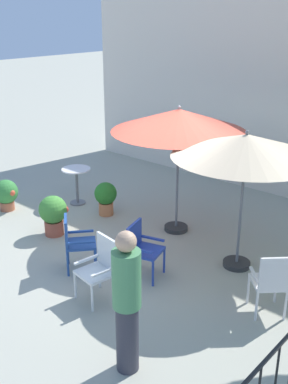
{
  "coord_description": "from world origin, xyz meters",
  "views": [
    {
      "loc": [
        4.91,
        -5.29,
        3.89
      ],
      "look_at": [
        0.0,
        0.34,
        0.99
      ],
      "focal_mm": 44.12,
      "sensor_mm": 36.0,
      "label": 1
    }
  ],
  "objects_px": {
    "patio_chair_0": "(75,240)",
    "patio_chair_2": "(142,246)",
    "patio_umbrella_1": "(246,147)",
    "patio_chair_3": "(271,280)",
    "patio_umbrella_0": "(179,121)",
    "patio_chair_1": "(100,265)",
    "potted_plant_0": "(54,213)",
    "potted_plant_3": "(106,196)",
    "potted_plant_1": "(6,193)",
    "standing_person": "(127,301)",
    "cafe_table_0": "(77,180)"
  },
  "relations": [
    {
      "from": "patio_umbrella_0",
      "to": "potted_plant_0",
      "type": "xyz_separation_m",
      "value": [
        -1.57,
        -1.62,
        -1.65
      ]
    },
    {
      "from": "potted_plant_3",
      "to": "cafe_table_0",
      "type": "bearing_deg",
      "value": 179.47
    },
    {
      "from": "patio_chair_0",
      "to": "patio_chair_2",
      "type": "relative_size",
      "value": 1.04
    },
    {
      "from": "patio_umbrella_1",
      "to": "patio_chair_3",
      "type": "height_order",
      "value": "patio_umbrella_1"
    },
    {
      "from": "potted_plant_1",
      "to": "potted_plant_3",
      "type": "relative_size",
      "value": 0.96
    },
    {
      "from": "patio_umbrella_1",
      "to": "standing_person",
      "type": "distance_m",
      "value": 3.07
    },
    {
      "from": "patio_chair_3",
      "to": "potted_plant_1",
      "type": "distance_m",
      "value": 5.77
    },
    {
      "from": "patio_umbrella_0",
      "to": "standing_person",
      "type": "relative_size",
      "value": 1.36
    },
    {
      "from": "patio_umbrella_0",
      "to": "patio_chair_3",
      "type": "height_order",
      "value": "patio_umbrella_0"
    },
    {
      "from": "patio_chair_3",
      "to": "potted_plant_3",
      "type": "distance_m",
      "value": 4.16
    },
    {
      "from": "patio_chair_1",
      "to": "standing_person",
      "type": "distance_m",
      "value": 1.57
    },
    {
      "from": "patio_umbrella_0",
      "to": "standing_person",
      "type": "bearing_deg",
      "value": -61.05
    },
    {
      "from": "patio_chair_0",
      "to": "patio_chair_2",
      "type": "distance_m",
      "value": 1.06
    },
    {
      "from": "cafe_table_0",
      "to": "potted_plant_0",
      "type": "relative_size",
      "value": 1.04
    },
    {
      "from": "patio_chair_1",
      "to": "patio_chair_2",
      "type": "xyz_separation_m",
      "value": [
        0.04,
        0.83,
        -0.01
      ]
    },
    {
      "from": "patio_chair_2",
      "to": "potted_plant_3",
      "type": "height_order",
      "value": "patio_chair_2"
    },
    {
      "from": "patio_chair_3",
      "to": "potted_plant_0",
      "type": "xyz_separation_m",
      "value": [
        -4.12,
        -0.33,
        -0.11
      ]
    },
    {
      "from": "potted_plant_1",
      "to": "patio_umbrella_0",
      "type": "bearing_deg",
      "value": 25.56
    },
    {
      "from": "patio_chair_0",
      "to": "potted_plant_0",
      "type": "xyz_separation_m",
      "value": [
        -1.25,
        0.57,
        -0.09
      ]
    },
    {
      "from": "potted_plant_0",
      "to": "potted_plant_3",
      "type": "xyz_separation_m",
      "value": [
        0.07,
        1.26,
        -0.04
      ]
    },
    {
      "from": "patio_umbrella_0",
      "to": "patio_chair_1",
      "type": "height_order",
      "value": "patio_umbrella_0"
    },
    {
      "from": "cafe_table_0",
      "to": "potted_plant_1",
      "type": "bearing_deg",
      "value": -125.15
    },
    {
      "from": "patio_umbrella_1",
      "to": "potted_plant_1",
      "type": "xyz_separation_m",
      "value": [
        -4.77,
        -1.12,
        -1.63
      ]
    },
    {
      "from": "patio_umbrella_1",
      "to": "patio_chair_3",
      "type": "distance_m",
      "value": 1.97
    },
    {
      "from": "patio_chair_3",
      "to": "potted_plant_0",
      "type": "distance_m",
      "value": 4.13
    },
    {
      "from": "patio_chair_0",
      "to": "potted_plant_3",
      "type": "relative_size",
      "value": 1.33
    },
    {
      "from": "patio_umbrella_0",
      "to": "potted_plant_3",
      "type": "bearing_deg",
      "value": -166.6
    },
    {
      "from": "patio_umbrella_1",
      "to": "patio_chair_3",
      "type": "relative_size",
      "value": 2.38
    },
    {
      "from": "patio_umbrella_1",
      "to": "patio_chair_2",
      "type": "xyz_separation_m",
      "value": [
        -0.98,
        -1.22,
        -1.49
      ]
    },
    {
      "from": "patio_chair_0",
      "to": "potted_plant_1",
      "type": "distance_m",
      "value": 2.97
    },
    {
      "from": "patio_chair_0",
      "to": "standing_person",
      "type": "xyz_separation_m",
      "value": [
        2.13,
        -1.09,
        0.4
      ]
    },
    {
      "from": "cafe_table_0",
      "to": "potted_plant_1",
      "type": "distance_m",
      "value": 1.46
    },
    {
      "from": "potted_plant_3",
      "to": "patio_chair_1",
      "type": "bearing_deg",
      "value": -45.88
    },
    {
      "from": "cafe_table_0",
      "to": "potted_plant_0",
      "type": "distance_m",
      "value": 1.51
    },
    {
      "from": "cafe_table_0",
      "to": "patio_umbrella_1",
      "type": "bearing_deg",
      "value": -0.95
    },
    {
      "from": "cafe_table_0",
      "to": "potted_plant_3",
      "type": "distance_m",
      "value": 0.89
    },
    {
      "from": "cafe_table_0",
      "to": "potted_plant_0",
      "type": "xyz_separation_m",
      "value": [
        0.81,
        -1.27,
        -0.11
      ]
    },
    {
      "from": "patio_chair_0",
      "to": "potted_plant_1",
      "type": "height_order",
      "value": "patio_chair_0"
    },
    {
      "from": "patio_umbrella_0",
      "to": "patio_umbrella_1",
      "type": "relative_size",
      "value": 1.06
    },
    {
      "from": "patio_chair_3",
      "to": "standing_person",
      "type": "relative_size",
      "value": 0.54
    },
    {
      "from": "patio_chair_2",
      "to": "potted_plant_1",
      "type": "distance_m",
      "value": 3.8
    },
    {
      "from": "patio_chair_0",
      "to": "cafe_table_0",
      "type": "bearing_deg",
      "value": 138.3
    },
    {
      "from": "patio_umbrella_0",
      "to": "patio_chair_3",
      "type": "distance_m",
      "value": 3.24
    },
    {
      "from": "patio_umbrella_1",
      "to": "patio_chair_0",
      "type": "xyz_separation_m",
      "value": [
        -1.87,
        -1.77,
        -1.48
      ]
    },
    {
      "from": "cafe_table_0",
      "to": "patio_chair_1",
      "type": "bearing_deg",
      "value": -35.94
    },
    {
      "from": "potted_plant_0",
      "to": "standing_person",
      "type": "bearing_deg",
      "value": -26.17
    },
    {
      "from": "patio_chair_1",
      "to": "patio_chair_2",
      "type": "height_order",
      "value": "patio_chair_1"
    },
    {
      "from": "patio_umbrella_1",
      "to": "cafe_table_0",
      "type": "distance_m",
      "value": 4.2
    },
    {
      "from": "potted_plant_0",
      "to": "potted_plant_1",
      "type": "bearing_deg",
      "value": 177.27
    },
    {
      "from": "patio_chair_0",
      "to": "potted_plant_3",
      "type": "xyz_separation_m",
      "value": [
        -1.19,
        1.83,
        -0.13
      ]
    }
  ]
}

